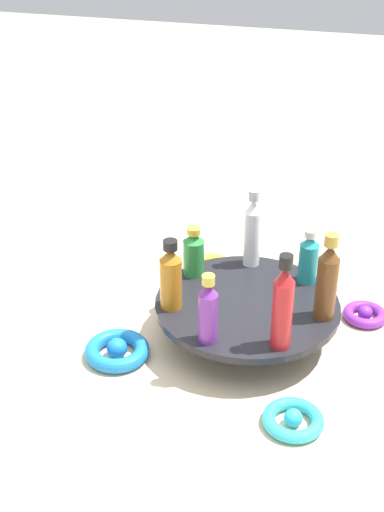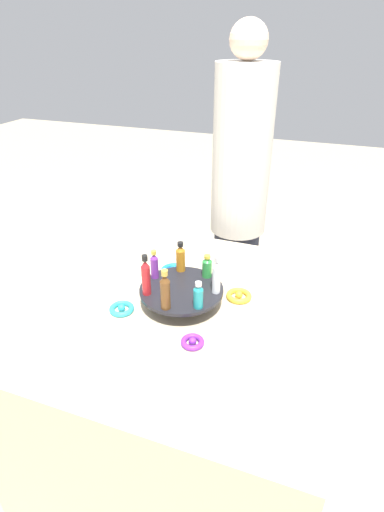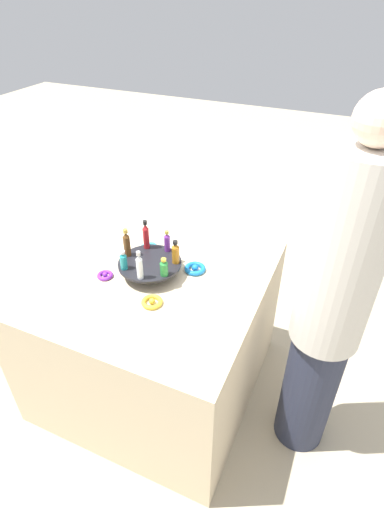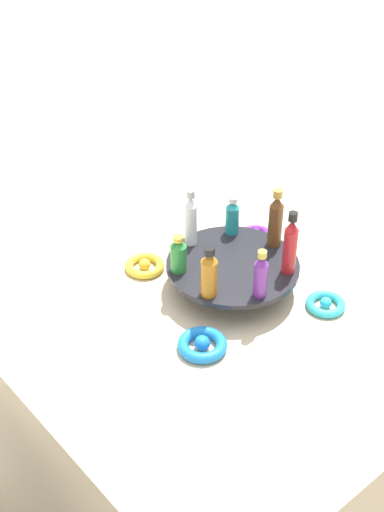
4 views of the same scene
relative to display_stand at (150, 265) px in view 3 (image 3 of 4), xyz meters
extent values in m
plane|color=tan|center=(0.00, 0.00, -0.83)|extent=(12.00, 12.00, 0.00)
cube|color=beige|center=(0.00, 0.00, -0.44)|extent=(1.08, 1.08, 0.78)
cylinder|color=black|center=(0.00, 0.00, -0.05)|extent=(0.15, 0.15, 0.01)
cylinder|color=black|center=(0.00, 0.00, -0.02)|extent=(0.08, 0.08, 0.05)
cylinder|color=black|center=(0.00, 0.00, 0.01)|extent=(0.30, 0.30, 0.01)
cylinder|color=#AD6B19|center=(0.05, -0.11, 0.06)|extent=(0.04, 0.04, 0.09)
cone|color=#AD6B19|center=(0.05, -0.11, 0.12)|extent=(0.03, 0.03, 0.02)
cylinder|color=black|center=(0.05, -0.11, 0.13)|extent=(0.02, 0.02, 0.02)
cylinder|color=#702D93|center=(0.12, -0.03, 0.06)|extent=(0.03, 0.03, 0.08)
cone|color=#702D93|center=(0.12, -0.03, 0.11)|extent=(0.03, 0.03, 0.02)
cylinder|color=gold|center=(0.12, -0.03, 0.13)|extent=(0.02, 0.02, 0.01)
cylinder|color=#B21E23|center=(0.10, 0.07, 0.08)|extent=(0.03, 0.03, 0.11)
cone|color=#B21E23|center=(0.10, 0.07, 0.14)|extent=(0.03, 0.03, 0.02)
cylinder|color=black|center=(0.10, 0.07, 0.16)|extent=(0.02, 0.02, 0.02)
cylinder|color=brown|center=(0.01, 0.12, 0.07)|extent=(0.03, 0.03, 0.10)
cone|color=brown|center=(0.01, 0.12, 0.14)|extent=(0.03, 0.03, 0.02)
cylinder|color=#B79338|center=(0.01, 0.12, 0.16)|extent=(0.02, 0.02, 0.02)
cylinder|color=teal|center=(-0.09, 0.08, 0.05)|extent=(0.03, 0.03, 0.07)
cone|color=teal|center=(-0.09, 0.08, 0.10)|extent=(0.03, 0.03, 0.02)
cylinder|color=silver|center=(-0.09, 0.08, 0.11)|extent=(0.02, 0.02, 0.01)
cylinder|color=silver|center=(-0.12, -0.02, 0.07)|extent=(0.03, 0.03, 0.10)
cone|color=silver|center=(-0.12, -0.02, 0.13)|extent=(0.03, 0.03, 0.02)
cylinder|color=#B2B2B7|center=(-0.12, -0.02, 0.15)|extent=(0.02, 0.02, 0.02)
cylinder|color=#288438|center=(-0.06, -0.11, 0.05)|extent=(0.04, 0.04, 0.06)
cone|color=#288438|center=(-0.06, -0.11, 0.09)|extent=(0.03, 0.03, 0.01)
cylinder|color=gold|center=(-0.06, -0.11, 0.10)|extent=(0.02, 0.02, 0.01)
torus|color=blue|center=(0.11, -0.19, -0.04)|extent=(0.10, 0.10, 0.02)
sphere|color=blue|center=(0.11, -0.19, -0.03)|extent=(0.03, 0.03, 0.03)
torus|color=#2DB7CC|center=(0.19, 0.11, -0.04)|extent=(0.09, 0.09, 0.02)
sphere|color=#2DB7CC|center=(0.19, 0.11, -0.04)|extent=(0.03, 0.03, 0.03)
torus|color=purple|center=(-0.11, 0.19, -0.04)|extent=(0.08, 0.08, 0.02)
sphere|color=purple|center=(-0.11, 0.19, -0.04)|extent=(0.03, 0.03, 0.03)
torus|color=gold|center=(-0.19, -0.11, -0.04)|extent=(0.09, 0.09, 0.02)
sphere|color=gold|center=(-0.19, -0.11, -0.04)|extent=(0.03, 0.03, 0.03)
cylinder|color=#282D42|center=(0.00, -0.83, -0.48)|extent=(0.25, 0.25, 0.72)
cylinder|color=beige|center=(0.00, -0.83, 0.29)|extent=(0.29, 0.29, 0.82)
sphere|color=beige|center=(0.00, -0.83, 0.79)|extent=(0.17, 0.17, 0.17)
camera|label=1|loc=(0.95, 0.19, 0.66)|focal=50.00mm
camera|label=2|loc=(-0.44, 1.09, 0.82)|focal=28.00mm
camera|label=3|loc=(-1.31, -0.80, 1.14)|focal=28.00mm
camera|label=4|loc=(0.92, -0.90, 0.97)|focal=50.00mm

